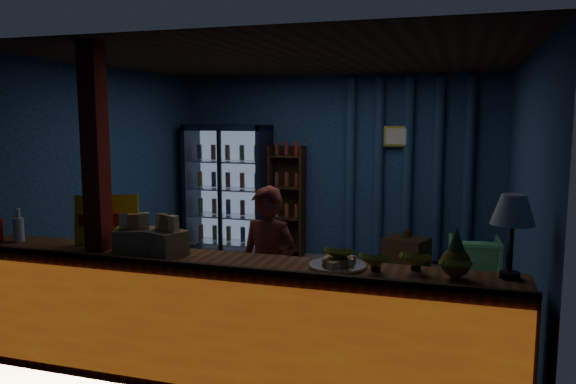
{
  "coord_description": "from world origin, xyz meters",
  "views": [
    {
      "loc": [
        1.72,
        -5.67,
        2.02
      ],
      "look_at": [
        0.01,
        -0.2,
        1.25
      ],
      "focal_mm": 35.0,
      "sensor_mm": 36.0,
      "label": 1
    }
  ],
  "objects_px": {
    "pastry_tray": "(337,264)",
    "table_lamp": "(513,213)",
    "green_chair": "(474,260)",
    "shopkeeper": "(268,272)"
  },
  "relations": [
    {
      "from": "green_chair",
      "to": "table_lamp",
      "type": "bearing_deg",
      "value": 89.63
    },
    {
      "from": "green_chair",
      "to": "table_lamp",
      "type": "height_order",
      "value": "table_lamp"
    },
    {
      "from": "shopkeeper",
      "to": "green_chair",
      "type": "xyz_separation_m",
      "value": [
        1.71,
        2.76,
        -0.44
      ]
    },
    {
      "from": "pastry_tray",
      "to": "table_lamp",
      "type": "height_order",
      "value": "table_lamp"
    },
    {
      "from": "table_lamp",
      "to": "pastry_tray",
      "type": "bearing_deg",
      "value": -176.67
    },
    {
      "from": "pastry_tray",
      "to": "table_lamp",
      "type": "relative_size",
      "value": 0.73
    },
    {
      "from": "shopkeeper",
      "to": "table_lamp",
      "type": "bearing_deg",
      "value": -4.45
    },
    {
      "from": "pastry_tray",
      "to": "green_chair",
      "type": "bearing_deg",
      "value": 72.81
    },
    {
      "from": "shopkeeper",
      "to": "pastry_tray",
      "type": "xyz_separation_m",
      "value": [
        0.7,
        -0.48,
        0.25
      ]
    },
    {
      "from": "shopkeeper",
      "to": "pastry_tray",
      "type": "distance_m",
      "value": 0.89
    }
  ]
}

